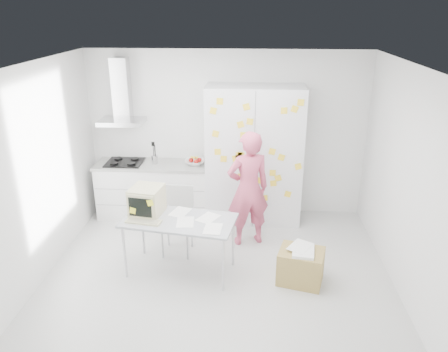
# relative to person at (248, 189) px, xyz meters

# --- Properties ---
(floor) EXTENTS (4.50, 4.00, 0.02)m
(floor) POSITION_rel_person_xyz_m (-0.37, -0.88, -0.87)
(floor) COLOR silver
(floor) RESTS_ON ground
(walls) EXTENTS (4.52, 4.01, 2.70)m
(walls) POSITION_rel_person_xyz_m (-0.37, -0.16, 0.49)
(walls) COLOR white
(walls) RESTS_ON ground
(ceiling) EXTENTS (4.50, 4.00, 0.02)m
(ceiling) POSITION_rel_person_xyz_m (-0.37, -0.88, 1.84)
(ceiling) COLOR white
(ceiling) RESTS_ON walls
(counter_run) EXTENTS (1.84, 0.63, 1.28)m
(counter_run) POSITION_rel_person_xyz_m (-1.57, 0.82, -0.39)
(counter_run) COLOR white
(counter_run) RESTS_ON ground
(range_hood) EXTENTS (0.70, 0.48, 1.01)m
(range_hood) POSITION_rel_person_xyz_m (-2.02, 0.95, 1.10)
(range_hood) COLOR silver
(range_hood) RESTS_ON walls
(tall_cabinet) EXTENTS (1.50, 0.68, 2.20)m
(tall_cabinet) POSITION_rel_person_xyz_m (0.08, 0.79, 0.24)
(tall_cabinet) COLOR silver
(tall_cabinet) RESTS_ON ground
(person) EXTENTS (0.73, 0.59, 1.72)m
(person) POSITION_rel_person_xyz_m (0.00, 0.00, 0.00)
(person) COLOR #CE506F
(person) RESTS_ON ground
(desk) EXTENTS (1.52, 0.94, 1.13)m
(desk) POSITION_rel_person_xyz_m (-1.15, -0.74, 0.00)
(desk) COLOR #AFB3BA
(desk) RESTS_ON ground
(chair) EXTENTS (0.45, 0.45, 0.96)m
(chair) POSITION_rel_person_xyz_m (-0.99, -0.28, -0.31)
(chair) COLOR #B8B8B6
(chair) RESTS_ON ground
(cardboard_box) EXTENTS (0.64, 0.57, 0.48)m
(cardboard_box) POSITION_rel_person_xyz_m (0.69, -0.96, -0.63)
(cardboard_box) COLOR #AA8F49
(cardboard_box) RESTS_ON ground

